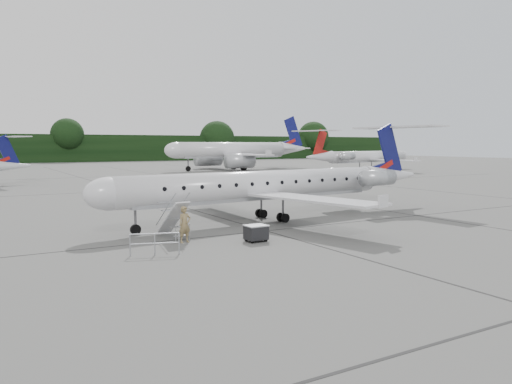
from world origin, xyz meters
TOP-DOWN VIEW (x-y plane):
  - ground at (0.00, 0.00)m, footprint 320.00×320.00m
  - treeline at (0.00, 130.00)m, footprint 260.00×4.00m
  - main_regional_jet at (-1.49, 5.82)m, footprint 27.55×21.02m
  - airstair at (-8.74, 2.90)m, footprint 1.08×2.56m
  - passenger at (-8.61, 1.51)m, footprint 0.76×0.56m
  - safety_railing at (-10.92, -0.57)m, footprint 2.12×0.75m
  - baggage_cart at (-5.29, -0.10)m, footprint 1.09×0.89m
  - bg_narrowbody at (27.77, 66.55)m, footprint 32.13×24.14m
  - bg_regional_right at (49.05, 50.08)m, footprint 32.79×26.53m

SIDE VIEW (x-z plane):
  - ground at x=0.00m, z-range 0.00..0.00m
  - baggage_cart at x=-5.29m, z-range 0.00..0.93m
  - safety_railing at x=-10.92m, z-range 0.00..1.00m
  - passenger at x=-8.61m, z-range 0.00..1.89m
  - airstair at x=-8.74m, z-range 0.00..2.08m
  - main_regional_jet at x=-1.49m, z-range 0.00..6.64m
  - bg_regional_right at x=49.05m, z-range 0.00..7.63m
  - treeline at x=0.00m, z-range 0.00..8.00m
  - bg_narrowbody at x=27.77m, z-range 0.00..11.02m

